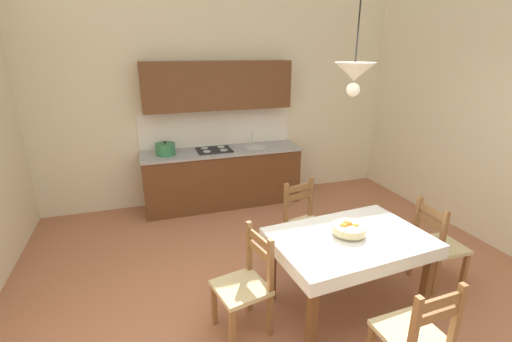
{
  "coord_description": "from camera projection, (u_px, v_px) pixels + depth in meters",
  "views": [
    {
      "loc": [
        -1.27,
        -2.49,
        2.35
      ],
      "look_at": [
        -0.02,
        1.31,
        0.99
      ],
      "focal_mm": 25.06,
      "sensor_mm": 36.0,
      "label": 1
    }
  ],
  "objects": [
    {
      "name": "dining_chair_window_side",
      "position": [
        437.0,
        245.0,
        3.68
      ],
      "size": [
        0.44,
        0.44,
        0.93
      ],
      "color": "#D1BC89",
      "rests_on": "ground_plane"
    },
    {
      "name": "ground_plane",
      "position": [
        301.0,
        317.0,
        3.39
      ],
      "size": [
        6.21,
        6.62,
        0.1
      ],
      "primitive_type": "cube",
      "color": "#AD6B4C"
    },
    {
      "name": "fruit_bowl",
      "position": [
        349.0,
        229.0,
        3.24
      ],
      "size": [
        0.3,
        0.3,
        0.12
      ],
      "color": "beige",
      "rests_on": "dining_table"
    },
    {
      "name": "dining_table",
      "position": [
        349.0,
        249.0,
        3.27
      ],
      "size": [
        1.46,
        1.04,
        0.75
      ],
      "color": "brown",
      "rests_on": "ground_plane"
    },
    {
      "name": "pendant_lamp",
      "position": [
        354.0,
        73.0,
        2.81
      ],
      "size": [
        0.32,
        0.32,
        0.8
      ],
      "color": "black"
    },
    {
      "name": "dining_chair_kitchen_side",
      "position": [
        305.0,
        224.0,
        4.13
      ],
      "size": [
        0.51,
        0.51,
        0.93
      ],
      "color": "#D1BC89",
      "rests_on": "ground_plane"
    },
    {
      "name": "wall_back",
      "position": [
        221.0,
        67.0,
        5.45
      ],
      "size": [
        6.21,
        0.12,
        4.2
      ],
      "primitive_type": "cube",
      "color": "beige",
      "rests_on": "ground_plane"
    },
    {
      "name": "dining_chair_camera_side",
      "position": [
        415.0,
        337.0,
        2.51
      ],
      "size": [
        0.44,
        0.44,
        0.93
      ],
      "color": "#D1BC89",
      "rests_on": "ground_plane"
    },
    {
      "name": "dining_chair_tv_side",
      "position": [
        245.0,
        285.0,
        3.06
      ],
      "size": [
        0.5,
        0.5,
        0.93
      ],
      "color": "#D1BC89",
      "rests_on": "ground_plane"
    },
    {
      "name": "kitchen_cabinetry",
      "position": [
        221.0,
        152.0,
        5.52
      ],
      "size": [
        2.43,
        0.63,
        2.2
      ],
      "color": "brown",
      "rests_on": "ground_plane"
    }
  ]
}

